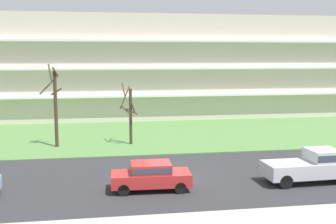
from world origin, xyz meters
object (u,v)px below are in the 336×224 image
Objects in this scene: tree_center at (130,113)px; sedan_red_near_left at (151,175)px; tree_left at (55,105)px; pickup_silver_center_left at (313,165)px.

tree_center is 1.17× the size of sedan_red_near_left.
tree_center reaches higher than sedan_red_near_left.
tree_center is at bearing 0.62° from tree_left.
tree_center is 15.75m from pickup_silver_center_left.
pickup_silver_center_left is (16.00, -12.00, -2.45)m from tree_left.
tree_left is at bearing 119.78° from sedan_red_near_left.
sedan_red_near_left is 0.82× the size of pickup_silver_center_left.
tree_left is 13.83m from sedan_red_near_left.
pickup_silver_center_left is (9.64, 0.01, 0.14)m from sedan_red_near_left.
pickup_silver_center_left is at bearing 1.96° from sedan_red_near_left.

